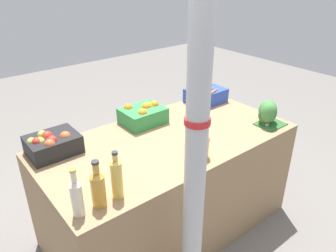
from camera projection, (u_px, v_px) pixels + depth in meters
The scene contains 11 objects.
ground_plane at pixel (168, 224), 2.78m from camera, with size 10.00×10.00×0.00m, color slate.
market_table at pixel (168, 184), 2.59m from camera, with size 1.88×0.96×0.84m, color #937551.
support_pole at pixel (197, 122), 1.49m from camera, with size 0.12×0.12×2.69m.
apple_crate at pixel (52, 144), 2.18m from camera, with size 0.33×0.26×0.16m.
orange_crate at pixel (143, 114), 2.60m from camera, with size 0.33×0.26×0.16m.
carrot_crate at pixel (206, 95), 2.99m from camera, with size 0.33×0.26×0.16m.
broccoli_pile at pixel (268, 113), 2.57m from camera, with size 0.22×0.21×0.20m.
juice_bottle_cloudy at pixel (77, 197), 1.63m from camera, with size 0.06×0.06×0.28m.
juice_bottle_amber at pixel (98, 188), 1.69m from camera, with size 0.08×0.08×0.28m.
juice_bottle_golden at pixel (117, 178), 1.75m from camera, with size 0.06×0.06×0.29m.
pickle_jar at pixel (200, 147), 2.15m from camera, with size 0.12×0.12×0.14m.
Camera 1 is at (-1.32, -1.64, 2.00)m, focal length 35.00 mm.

